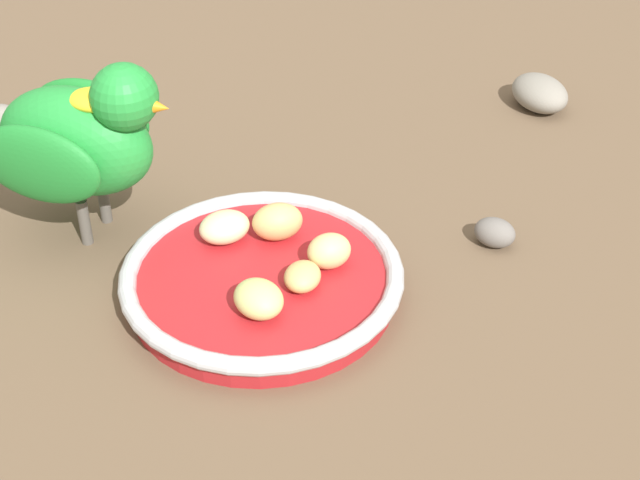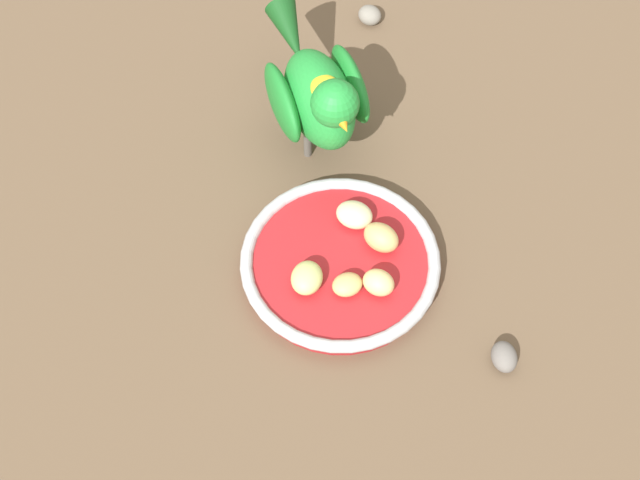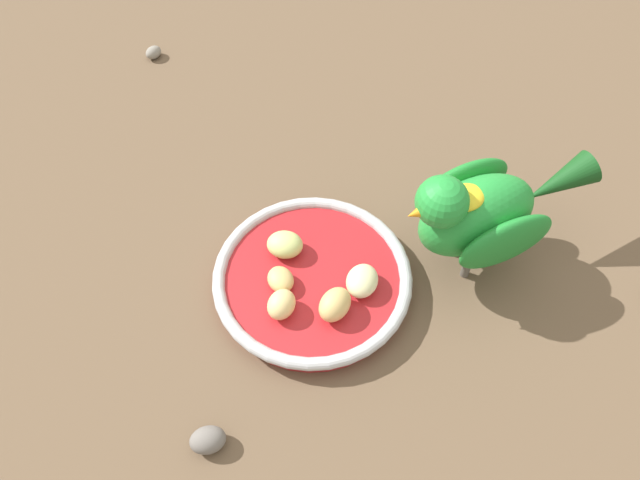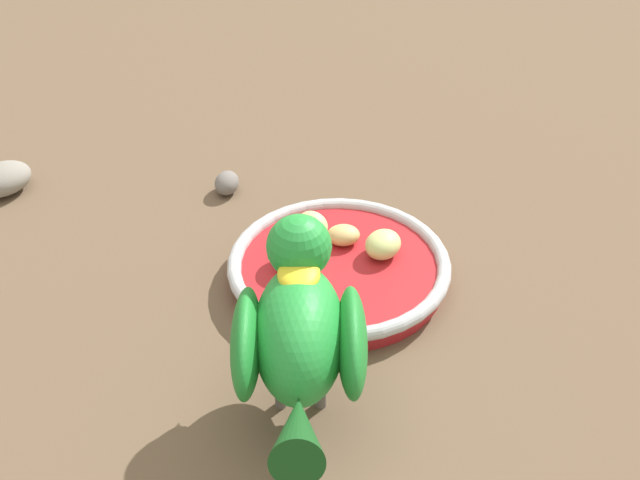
{
  "view_description": "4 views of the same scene",
  "coord_description": "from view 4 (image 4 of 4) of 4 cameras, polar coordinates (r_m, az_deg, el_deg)",
  "views": [
    {
      "loc": [
        -0.27,
        -0.42,
        0.43
      ],
      "look_at": [
        0.03,
        -0.0,
        0.05
      ],
      "focal_mm": 53.66,
      "sensor_mm": 36.0,
      "label": 1
    },
    {
      "loc": [
        0.12,
        -0.42,
        0.81
      ],
      "look_at": [
        -0.02,
        0.02,
        0.06
      ],
      "focal_mm": 52.44,
      "sensor_mm": 36.0,
      "label": 2
    },
    {
      "loc": [
        0.32,
        0.11,
        0.55
      ],
      "look_at": [
        -0.03,
        0.03,
        0.05
      ],
      "focal_mm": 35.61,
      "sensor_mm": 36.0,
      "label": 3
    },
    {
      "loc": [
        -0.35,
        0.54,
        0.51
      ],
      "look_at": [
        0.01,
        0.05,
        0.06
      ],
      "focal_mm": 50.24,
      "sensor_mm": 36.0,
      "label": 4
    }
  ],
  "objects": [
    {
      "name": "ground_plane",
      "position": [
        0.82,
        2.33,
        -1.62
      ],
      "size": [
        4.0,
        4.0,
        0.0
      ],
      "primitive_type": "plane",
      "color": "brown"
    },
    {
      "name": "parrot",
      "position": [
        0.63,
        -1.34,
        -5.89
      ],
      "size": [
        0.15,
        0.18,
        0.15
      ],
      "rotation": [
        0.0,
        0.0,
        -0.93
      ],
      "color": "#59544C",
      "rests_on": "ground_plane"
    },
    {
      "name": "apple_piece_4",
      "position": [
        0.81,
        -0.49,
        0.95
      ],
      "size": [
        0.04,
        0.03,
        0.03
      ],
      "primitive_type": "ellipsoid",
      "rotation": [
        0.0,
        0.0,
        2.94
      ],
      "color": "#E5C67F",
      "rests_on": "feeding_bowl"
    },
    {
      "name": "pebble_2",
      "position": [
        0.92,
        -5.95,
        3.64
      ],
      "size": [
        0.04,
        0.04,
        0.02
      ],
      "primitive_type": "ellipsoid",
      "rotation": [
        0.0,
        0.0,
        5.16
      ],
      "color": "slate",
      "rests_on": "ground_plane"
    },
    {
      "name": "apple_piece_2",
      "position": [
        0.81,
        1.56,
        0.37
      ],
      "size": [
        0.04,
        0.04,
        0.02
      ],
      "primitive_type": "ellipsoid",
      "rotation": [
        0.0,
        0.0,
        3.83
      ],
      "color": "tan",
      "rests_on": "feeding_bowl"
    },
    {
      "name": "rock_large",
      "position": [
        0.96,
        -19.61,
        3.67
      ],
      "size": [
        0.06,
        0.07,
        0.03
      ],
      "primitive_type": "ellipsoid",
      "rotation": [
        0.0,
        0.0,
        4.52
      ],
      "color": "gray",
      "rests_on": "ground_plane"
    },
    {
      "name": "apple_piece_0",
      "position": [
        0.75,
        -1.12,
        -2.69
      ],
      "size": [
        0.04,
        0.03,
        0.02
      ],
      "primitive_type": "ellipsoid",
      "rotation": [
        0.0,
        0.0,
        3.02
      ],
      "color": "beige",
      "rests_on": "feeding_bowl"
    },
    {
      "name": "feeding_bowl",
      "position": [
        0.79,
        1.11,
        -1.81
      ],
      "size": [
        0.2,
        0.2,
        0.03
      ],
      "color": "#AD1E23",
      "rests_on": "ground_plane"
    },
    {
      "name": "apple_piece_1",
      "position": [
        0.79,
        4.03,
        -0.28
      ],
      "size": [
        0.03,
        0.04,
        0.02
      ],
      "primitive_type": "ellipsoid",
      "rotation": [
        0.0,
        0.0,
        4.8
      ],
      "color": "#C6D17A",
      "rests_on": "feeding_bowl"
    },
    {
      "name": "apple_piece_3",
      "position": [
        0.78,
        -2.0,
        -0.96
      ],
      "size": [
        0.04,
        0.04,
        0.03
      ],
      "primitive_type": "ellipsoid",
      "rotation": [
        0.0,
        0.0,
        2.8
      ],
      "color": "tan",
      "rests_on": "feeding_bowl"
    }
  ]
}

